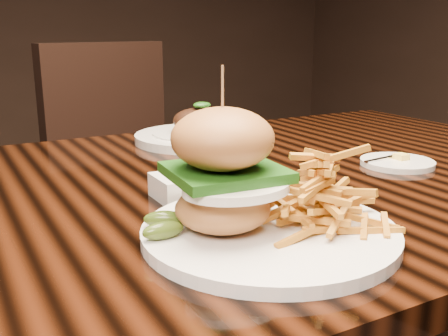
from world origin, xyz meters
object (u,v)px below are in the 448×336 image
dining_table (204,225)px  chair_far (129,170)px  burger_plate (269,193)px  far_dish (196,134)px

dining_table → chair_far: size_ratio=1.68×
chair_far → dining_table: bearing=-116.1°
burger_plate → chair_far: burger_plate is taller
dining_table → chair_far: chair_far is taller
dining_table → burger_plate: size_ratio=5.28×
dining_table → burger_plate: bearing=-99.8°
dining_table → far_dish: bearing=66.1°
burger_plate → chair_far: (0.21, 1.14, -0.27)m
far_dish → burger_plate: bearing=-107.6°
burger_plate → far_dish: (0.17, 0.54, -0.04)m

